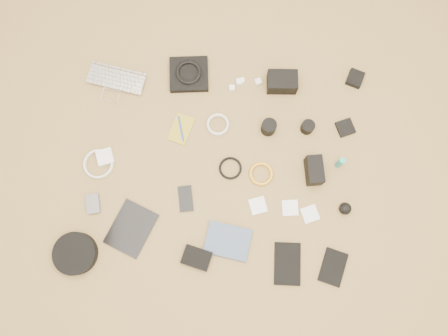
# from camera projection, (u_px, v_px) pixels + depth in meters

# --- Properties ---
(room_shell) EXTENTS (4.04, 4.04, 2.58)m
(room_shell) POSITION_uv_depth(u_px,v_px,m) (200.00, 51.00, 0.91)
(room_shell) COLOR olive
(room_shell) RESTS_ON ground
(laptop) EXTENTS (0.32, 0.25, 0.02)m
(laptop) POSITION_uv_depth(u_px,v_px,m) (114.00, 86.00, 2.21)
(laptop) COLOR #B6B7BB
(laptop) RESTS_ON ground
(headphone_pouch) EXTENTS (0.21, 0.20, 0.03)m
(headphone_pouch) POSITION_uv_depth(u_px,v_px,m) (189.00, 74.00, 2.21)
(headphone_pouch) COLOR black
(headphone_pouch) RESTS_ON ground
(headphones) EXTENTS (0.13, 0.13, 0.02)m
(headphones) POSITION_uv_depth(u_px,v_px,m) (189.00, 72.00, 2.19)
(headphones) COLOR black
(headphones) RESTS_ON headphone_pouch
(charger_a) EXTENTS (0.03, 0.03, 0.02)m
(charger_a) POSITION_uv_depth(u_px,v_px,m) (242.00, 81.00, 2.21)
(charger_a) COLOR silver
(charger_a) RESTS_ON ground
(charger_b) EXTENTS (0.03, 0.03, 0.03)m
(charger_b) POSITION_uv_depth(u_px,v_px,m) (239.00, 82.00, 2.21)
(charger_b) COLOR silver
(charger_b) RESTS_ON ground
(charger_c) EXTENTS (0.04, 0.04, 0.03)m
(charger_c) POSITION_uv_depth(u_px,v_px,m) (258.00, 82.00, 2.21)
(charger_c) COLOR silver
(charger_c) RESTS_ON ground
(charger_d) EXTENTS (0.03, 0.03, 0.03)m
(charger_d) POSITION_uv_depth(u_px,v_px,m) (232.00, 88.00, 2.20)
(charger_d) COLOR silver
(charger_d) RESTS_ON ground
(dslr_camera) EXTENTS (0.15, 0.11, 0.09)m
(dslr_camera) POSITION_uv_depth(u_px,v_px,m) (282.00, 82.00, 2.18)
(dslr_camera) COLOR black
(dslr_camera) RESTS_ON ground
(lens_pouch) EXTENTS (0.10, 0.10, 0.03)m
(lens_pouch) POSITION_uv_depth(u_px,v_px,m) (355.00, 78.00, 2.21)
(lens_pouch) COLOR black
(lens_pouch) RESTS_ON ground
(notebook_olive) EXTENTS (0.13, 0.17, 0.01)m
(notebook_olive) POSITION_uv_depth(u_px,v_px,m) (181.00, 129.00, 2.17)
(notebook_olive) COLOR olive
(notebook_olive) RESTS_ON ground
(pen_blue) EXTENTS (0.04, 0.13, 0.01)m
(pen_blue) POSITION_uv_depth(u_px,v_px,m) (181.00, 129.00, 2.16)
(pen_blue) COLOR #1430A6
(pen_blue) RESTS_ON notebook_olive
(cable_white_a) EXTENTS (0.14, 0.14, 0.01)m
(cable_white_a) POSITION_uv_depth(u_px,v_px,m) (218.00, 125.00, 2.17)
(cable_white_a) COLOR silver
(cable_white_a) RESTS_ON ground
(lens_a) EXTENTS (0.07, 0.07, 0.08)m
(lens_a) POSITION_uv_depth(u_px,v_px,m) (269.00, 127.00, 2.13)
(lens_a) COLOR black
(lens_a) RESTS_ON ground
(lens_b) EXTENTS (0.08, 0.08, 0.06)m
(lens_b) POSITION_uv_depth(u_px,v_px,m) (308.00, 127.00, 2.14)
(lens_b) COLOR black
(lens_b) RESTS_ON ground
(card_reader) EXTENTS (0.10, 0.10, 0.02)m
(card_reader) POSITION_uv_depth(u_px,v_px,m) (345.00, 128.00, 2.16)
(card_reader) COLOR black
(card_reader) RESTS_ON ground
(power_brick) EXTENTS (0.10, 0.10, 0.03)m
(power_brick) POSITION_uv_depth(u_px,v_px,m) (105.00, 157.00, 2.13)
(power_brick) COLOR silver
(power_brick) RESTS_ON ground
(cable_white_b) EXTENTS (0.17, 0.17, 0.01)m
(cable_white_b) POSITION_uv_depth(u_px,v_px,m) (99.00, 164.00, 2.13)
(cable_white_b) COLOR silver
(cable_white_b) RESTS_ON ground
(cable_black) EXTENTS (0.14, 0.14, 0.01)m
(cable_black) POSITION_uv_depth(u_px,v_px,m) (230.00, 168.00, 2.13)
(cable_black) COLOR black
(cable_black) RESTS_ON ground
(cable_yellow) EXTENTS (0.13, 0.13, 0.01)m
(cable_yellow) POSITION_uv_depth(u_px,v_px,m) (261.00, 174.00, 2.12)
(cable_yellow) COLOR gold
(cable_yellow) RESTS_ON ground
(flash) EXTENTS (0.09, 0.14, 0.10)m
(flash) POSITION_uv_depth(u_px,v_px,m) (314.00, 171.00, 2.08)
(flash) COLOR black
(flash) RESTS_ON ground
(lens_cleaner) EXTENTS (0.03, 0.03, 0.10)m
(lens_cleaner) POSITION_uv_depth(u_px,v_px,m) (340.00, 163.00, 2.09)
(lens_cleaner) COLOR teal
(lens_cleaner) RESTS_ON ground
(battery_charger) EXTENTS (0.08, 0.10, 0.03)m
(battery_charger) POSITION_uv_depth(u_px,v_px,m) (93.00, 204.00, 2.09)
(battery_charger) COLOR #5D5D62
(battery_charger) RESTS_ON ground
(tablet) EXTENTS (0.26, 0.28, 0.01)m
(tablet) POSITION_uv_depth(u_px,v_px,m) (131.00, 228.00, 2.07)
(tablet) COLOR black
(tablet) RESTS_ON ground
(phone) EXTENTS (0.09, 0.14, 0.01)m
(phone) POSITION_uv_depth(u_px,v_px,m) (186.00, 199.00, 2.10)
(phone) COLOR black
(phone) RESTS_ON ground
(filter_case_left) EXTENTS (0.10, 0.10, 0.01)m
(filter_case_left) POSITION_uv_depth(u_px,v_px,m) (258.00, 206.00, 2.09)
(filter_case_left) COLOR silver
(filter_case_left) RESTS_ON ground
(filter_case_mid) EXTENTS (0.08, 0.08, 0.01)m
(filter_case_mid) POSITION_uv_depth(u_px,v_px,m) (290.00, 208.00, 2.09)
(filter_case_mid) COLOR silver
(filter_case_mid) RESTS_ON ground
(filter_case_right) EXTENTS (0.10, 0.10, 0.01)m
(filter_case_right) POSITION_uv_depth(u_px,v_px,m) (310.00, 214.00, 2.08)
(filter_case_right) COLOR silver
(filter_case_right) RESTS_ON ground
(air_blower) EXTENTS (0.07, 0.07, 0.06)m
(air_blower) POSITION_uv_depth(u_px,v_px,m) (345.00, 209.00, 2.07)
(air_blower) COLOR black
(air_blower) RESTS_ON ground
(headphone_case) EXTENTS (0.25, 0.25, 0.05)m
(headphone_case) POSITION_uv_depth(u_px,v_px,m) (75.00, 254.00, 2.03)
(headphone_case) COLOR black
(headphone_case) RESTS_ON ground
(drive_case) EXTENTS (0.15, 0.12, 0.03)m
(drive_case) POSITION_uv_depth(u_px,v_px,m) (197.00, 258.00, 2.03)
(drive_case) COLOR black
(drive_case) RESTS_ON ground
(paperback) EXTENTS (0.23, 0.19, 0.02)m
(paperback) POSITION_uv_depth(u_px,v_px,m) (224.00, 258.00, 2.04)
(paperback) COLOR #3F4F6A
(paperback) RESTS_ON ground
(notebook_black_a) EXTENTS (0.13, 0.20, 0.01)m
(notebook_black_a) POSITION_uv_depth(u_px,v_px,m) (287.00, 264.00, 2.04)
(notebook_black_a) COLOR black
(notebook_black_a) RESTS_ON ground
(notebook_black_b) EXTENTS (0.14, 0.18, 0.01)m
(notebook_black_b) POSITION_uv_depth(u_px,v_px,m) (333.00, 267.00, 2.03)
(notebook_black_b) COLOR black
(notebook_black_b) RESTS_ON ground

